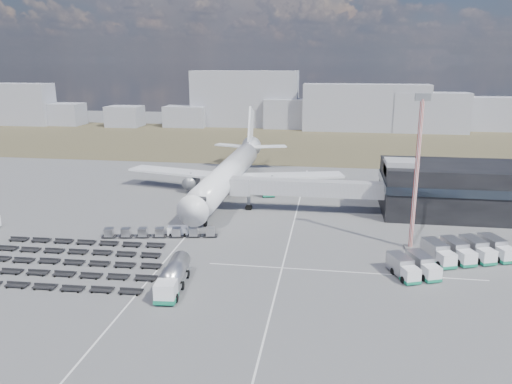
# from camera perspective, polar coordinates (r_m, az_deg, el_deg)

# --- Properties ---
(ground) EXTENTS (420.00, 420.00, 0.00)m
(ground) POSITION_cam_1_polar(r_m,az_deg,el_deg) (84.79, -7.31, -5.81)
(ground) COLOR #565659
(ground) RESTS_ON ground
(grass_strip) EXTENTS (420.00, 90.00, 0.01)m
(grass_strip) POSITION_cam_1_polar(r_m,az_deg,el_deg) (189.83, 1.83, 5.83)
(grass_strip) COLOR #46402A
(grass_strip) RESTS_ON ground
(lane_markings) EXTENTS (47.12, 110.00, 0.01)m
(lane_markings) POSITION_cam_1_polar(r_m,az_deg,el_deg) (85.49, -0.42, -5.51)
(lane_markings) COLOR silver
(lane_markings) RESTS_ON ground
(terminal) EXTENTS (30.40, 16.40, 11.00)m
(terminal) POSITION_cam_1_polar(r_m,az_deg,el_deg) (106.07, 22.23, 0.37)
(terminal) COLOR black
(terminal) RESTS_ON ground
(jet_bridge) EXTENTS (30.30, 3.80, 7.05)m
(jet_bridge) POSITION_cam_1_polar(r_m,az_deg,el_deg) (99.88, 4.65, 0.49)
(jet_bridge) COLOR #939399
(jet_bridge) RESTS_ON ground
(airliner) EXTENTS (51.59, 64.53, 17.62)m
(airliner) POSITION_cam_1_polar(r_m,az_deg,el_deg) (113.49, -2.93, 2.39)
(airliner) COLOR white
(airliner) RESTS_ON ground
(skyline) EXTENTS (311.60, 24.77, 25.11)m
(skyline) POSITION_cam_1_polar(r_m,az_deg,el_deg) (225.94, 3.70, 9.61)
(skyline) COLOR #90919D
(skyline) RESTS_ON ground
(fuel_tanker) EXTENTS (3.60, 10.87, 3.45)m
(fuel_tanker) POSITION_cam_1_polar(r_m,az_deg,el_deg) (68.42, -9.45, -9.54)
(fuel_tanker) COLOR white
(fuel_tanker) RESTS_ON ground
(pushback_tug) EXTENTS (3.89, 2.72, 1.57)m
(pushback_tug) POSITION_cam_1_polar(r_m,az_deg,el_deg) (88.51, -8.91, -4.44)
(pushback_tug) COLOR white
(pushback_tug) RESTS_ON ground
(catering_truck) EXTENTS (4.36, 7.04, 3.01)m
(catering_truck) POSITION_cam_1_polar(r_m,az_deg,el_deg) (113.65, 1.26, 0.48)
(catering_truck) COLOR white
(catering_truck) RESTS_ON ground
(service_trucks_near) EXTENTS (7.31, 7.92, 2.59)m
(service_trucks_near) POSITION_cam_1_polar(r_m,az_deg,el_deg) (74.90, 17.52, -8.11)
(service_trucks_near) COLOR white
(service_trucks_near) RESTS_ON ground
(service_trucks_far) EXTENTS (13.86, 10.60, 2.73)m
(service_trucks_far) POSITION_cam_1_polar(r_m,az_deg,el_deg) (83.59, 23.02, -6.15)
(service_trucks_far) COLOR white
(service_trucks_far) RESTS_ON ground
(uld_row) EXTENTS (19.81, 4.84, 1.54)m
(uld_row) POSITION_cam_1_polar(r_m,az_deg,el_deg) (88.01, -10.94, -4.55)
(uld_row) COLOR black
(uld_row) RESTS_ON ground
(baggage_dollies) EXTENTS (32.31, 19.31, 0.72)m
(baggage_dollies) POSITION_cam_1_polar(r_m,az_deg,el_deg) (81.20, -21.45, -7.45)
(baggage_dollies) COLOR black
(baggage_dollies) RESTS_ON ground
(floodlight_mast) EXTENTS (2.32, 1.92, 24.90)m
(floodlight_mast) POSITION_cam_1_polar(r_m,az_deg,el_deg) (82.30, 17.87, 2.02)
(floodlight_mast) COLOR #AB221B
(floodlight_mast) RESTS_ON ground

